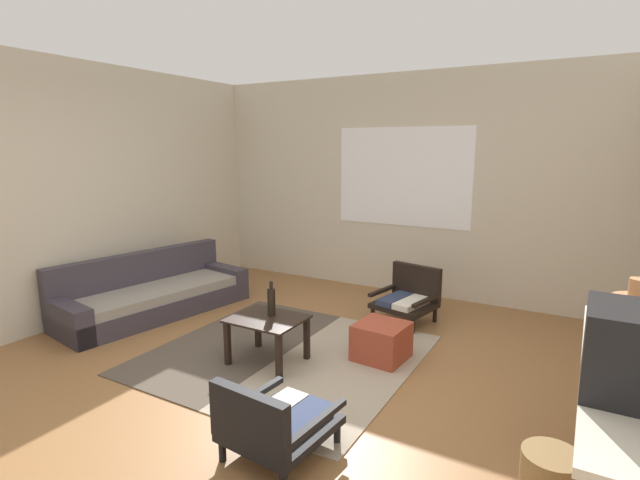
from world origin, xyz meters
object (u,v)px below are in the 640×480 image
at_px(clay_vase, 635,313).
at_px(glass_bottle, 271,301).
at_px(ottoman_orange, 381,342).
at_px(armchair_by_window, 408,296).
at_px(wicker_basket, 551,473).
at_px(coffee_table, 267,327).
at_px(console_shelf, 638,385).
at_px(couch, 153,295).
at_px(armchair_striped_foreground, 273,423).

distance_m(clay_vase, glass_bottle, 2.59).
distance_m(ottoman_orange, clay_vase, 2.00).
bearing_deg(armchair_by_window, wicker_basket, -53.84).
bearing_deg(glass_bottle, armchair_by_window, 65.36).
height_order(coffee_table, console_shelf, console_shelf).
bearing_deg(couch, wicker_basket, -12.82).
bearing_deg(armchair_striped_foreground, wicker_basket, 18.92).
height_order(ottoman_orange, console_shelf, console_shelf).
height_order(coffee_table, glass_bottle, glass_bottle).
relative_size(coffee_table, armchair_by_window, 0.90).
distance_m(console_shelf, wicker_basket, 0.71).
bearing_deg(coffee_table, clay_vase, -1.85).
xyz_separation_m(armchair_by_window, armchair_striped_foreground, (0.09, -2.61, -0.04)).
height_order(console_shelf, clay_vase, clay_vase).
bearing_deg(couch, ottoman_orange, 3.18).
height_order(clay_vase, glass_bottle, clay_vase).
xyz_separation_m(coffee_table, ottoman_orange, (0.82, 0.54, -0.16)).
bearing_deg(coffee_table, glass_bottle, 89.78).
xyz_separation_m(armchair_by_window, glass_bottle, (-0.69, -1.51, 0.26)).
distance_m(couch, console_shelf, 4.55).
xyz_separation_m(couch, wicker_basket, (4.09, -0.93, -0.09)).
distance_m(console_shelf, clay_vase, 0.56).
bearing_deg(wicker_basket, glass_bottle, 164.93).
relative_size(armchair_by_window, wicker_basket, 2.13).
bearing_deg(console_shelf, ottoman_orange, 146.41).
bearing_deg(armchair_striped_foreground, console_shelf, 13.39).
distance_m(ottoman_orange, console_shelf, 2.16).
relative_size(coffee_table, clay_vase, 1.98).
bearing_deg(glass_bottle, console_shelf, -14.86).
relative_size(coffee_table, ottoman_orange, 1.45).
bearing_deg(wicker_basket, armchair_striped_foreground, -161.08).
bearing_deg(clay_vase, ottoman_orange, 160.25).
distance_m(armchair_by_window, armchair_striped_foreground, 2.61).
xyz_separation_m(console_shelf, glass_bottle, (-2.56, 0.68, -0.20)).
relative_size(couch, clay_vase, 7.09).
height_order(coffee_table, ottoman_orange, coffee_table).
height_order(coffee_table, armchair_striped_foreground, armchair_striped_foreground).
bearing_deg(wicker_basket, console_shelf, -13.32).
bearing_deg(glass_bottle, wicker_basket, -15.07).
xyz_separation_m(ottoman_orange, clay_vase, (1.74, -0.62, 0.76)).
height_order(armchair_by_window, console_shelf, console_shelf).
distance_m(couch, armchair_by_window, 2.80).
bearing_deg(clay_vase, armchair_by_window, 138.34).
bearing_deg(glass_bottle, ottoman_orange, 30.13).
bearing_deg(ottoman_orange, glass_bottle, -149.87).
distance_m(clay_vase, wicker_basket, 0.98).
bearing_deg(console_shelf, coffee_table, 166.53).
relative_size(coffee_table, wicker_basket, 1.93).
height_order(glass_bottle, wicker_basket, glass_bottle).
bearing_deg(console_shelf, armchair_striped_foreground, -166.61).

